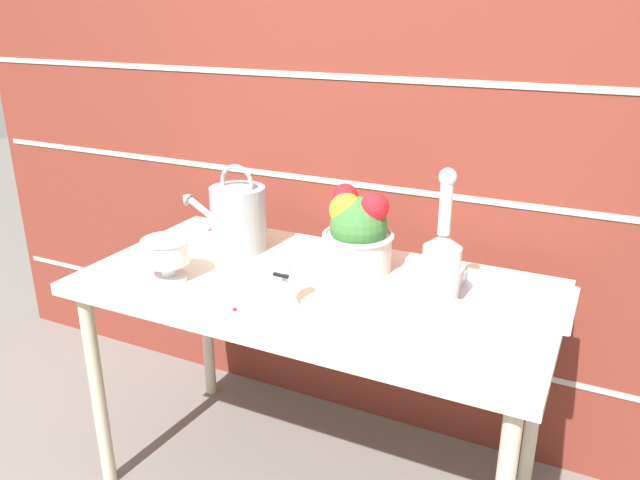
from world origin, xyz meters
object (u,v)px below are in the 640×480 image
object	(u,v)px
crystal_pedestal_bowl	(166,254)
glass_decanter	(441,263)
flower_planter	(357,232)
wire_tray	(513,302)
figurine_vase	(286,285)
watering_can	(238,217)

from	to	relation	value
crystal_pedestal_bowl	glass_decanter	distance (m)	0.79
flower_planter	wire_tray	distance (m)	0.49
figurine_vase	crystal_pedestal_bowl	bearing A→B (deg)	179.27
crystal_pedestal_bowl	watering_can	bearing A→B (deg)	80.98
figurine_vase	glass_decanter	bearing A→B (deg)	28.02
flower_planter	glass_decanter	xyz separation A→B (m)	(0.30, -0.13, 0.00)
figurine_vase	wire_tray	world-z (taller)	figurine_vase
wire_tray	flower_planter	bearing A→B (deg)	174.01
wire_tray	glass_decanter	bearing A→B (deg)	-155.77
figurine_vase	wire_tray	size ratio (longest dim) A/B	0.50
watering_can	wire_tray	world-z (taller)	watering_can
flower_planter	crystal_pedestal_bowl	bearing A→B (deg)	-145.78
glass_decanter	figurine_vase	world-z (taller)	glass_decanter
glass_decanter	figurine_vase	xyz separation A→B (m)	(-0.36, -0.19, -0.06)
watering_can	flower_planter	size ratio (longest dim) A/B	1.27
glass_decanter	wire_tray	xyz separation A→B (m)	(0.18, 0.08, -0.11)
glass_decanter	flower_planter	bearing A→B (deg)	155.99
crystal_pedestal_bowl	wire_tray	size ratio (longest dim) A/B	0.45
figurine_vase	wire_tray	bearing A→B (deg)	26.78
watering_can	figurine_vase	bearing A→B (deg)	-41.34
flower_planter	watering_can	bearing A→B (deg)	-178.27
flower_planter	wire_tray	bearing A→B (deg)	-5.99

